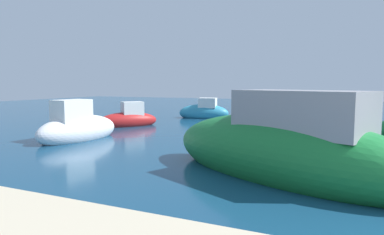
{
  "coord_description": "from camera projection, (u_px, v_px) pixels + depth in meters",
  "views": [
    {
      "loc": [
        -2.42,
        -5.56,
        2.14
      ],
      "look_at": [
        -8.91,
        9.07,
        0.52
      ],
      "focal_mm": 31.43,
      "sensor_mm": 36.0,
      "label": 1
    }
  ],
  "objects": [
    {
      "name": "moored_boat_5",
      "position": [
        281.0,
        149.0,
        7.7
      ],
      "size": [
        6.69,
        4.51,
        2.41
      ],
      "rotation": [
        0.0,
        0.0,
        2.72
      ],
      "color": "#197233",
      "rests_on": "ground"
    },
    {
      "name": "moored_boat_0",
      "position": [
        332.0,
        120.0,
        16.91
      ],
      "size": [
        4.04,
        1.37,
        1.11
      ],
      "rotation": [
        0.0,
        0.0,
        6.25
      ],
      "color": "gold",
      "rests_on": "ground"
    },
    {
      "name": "moored_boat_2",
      "position": [
        78.0,
        128.0,
        12.83
      ],
      "size": [
        1.77,
        3.73,
        1.82
      ],
      "rotation": [
        0.0,
        0.0,
        1.45
      ],
      "color": "white",
      "rests_on": "ground"
    },
    {
      "name": "moored_boat_4",
      "position": [
        204.0,
        112.0,
        20.89
      ],
      "size": [
        3.3,
        1.85,
        1.51
      ],
      "rotation": [
        0.0,
        0.0,
        3.34
      ],
      "color": "teal",
      "rests_on": "ground"
    },
    {
      "name": "moored_boat_10",
      "position": [
        128.0,
        119.0,
        16.98
      ],
      "size": [
        2.68,
        3.07,
        1.43
      ],
      "rotation": [
        0.0,
        0.0,
        4.06
      ],
      "color": "#B21E1E",
      "rests_on": "ground"
    },
    {
      "name": "moored_boat_8",
      "position": [
        291.0,
        128.0,
        13.14
      ],
      "size": [
        1.4,
        3.39,
        1.66
      ],
      "rotation": [
        0.0,
        0.0,
        1.46
      ],
      "color": "teal",
      "rests_on": "ground"
    }
  ]
}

